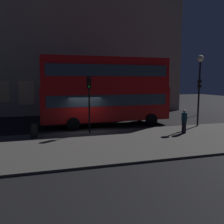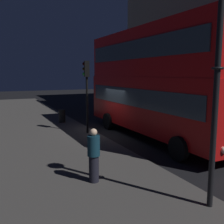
% 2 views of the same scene
% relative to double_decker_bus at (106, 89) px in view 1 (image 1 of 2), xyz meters
% --- Properties ---
extents(ground_plane, '(80.00, 80.00, 0.00)m').
position_rel_double_decker_bus_xyz_m(ground_plane, '(-1.98, -1.46, -3.11)').
color(ground_plane, black).
extents(sidewalk_slab, '(44.00, 7.26, 0.12)m').
position_rel_double_decker_bus_xyz_m(sidewalk_slab, '(-1.98, -6.05, -3.05)').
color(sidewalk_slab, '#423F3D').
rests_on(sidewalk_slab, ground).
extents(building_with_clock, '(15.12, 10.22, 16.72)m').
position_rel_double_decker_bus_xyz_m(building_with_clock, '(-9.05, 12.43, 5.25)').
color(building_with_clock, tan).
rests_on(building_with_clock, ground).
extents(building_plain_facade, '(17.08, 8.58, 19.81)m').
position_rel_double_decker_bus_xyz_m(building_plain_facade, '(3.20, 11.76, 6.79)').
color(building_plain_facade, tan).
rests_on(building_plain_facade, ground).
extents(double_decker_bus, '(10.80, 2.88, 5.63)m').
position_rel_double_decker_bus_xyz_m(double_decker_bus, '(0.00, 0.00, 0.00)').
color(double_decker_bus, '#B20F0F').
rests_on(double_decker_bus, ground).
extents(traffic_light_near_kerb, '(0.36, 0.39, 3.95)m').
position_rel_double_decker_bus_xyz_m(traffic_light_near_kerb, '(-1.99, -2.97, -0.15)').
color(traffic_light_near_kerb, black).
rests_on(traffic_light_near_kerb, sidewalk_slab).
extents(traffic_light_far_side, '(0.36, 0.39, 3.87)m').
position_rel_double_decker_bus_xyz_m(traffic_light_far_side, '(11.35, 3.15, -0.33)').
color(traffic_light_far_side, black).
rests_on(traffic_light_far_side, ground).
extents(street_lamp, '(0.51, 0.51, 5.62)m').
position_rel_double_decker_bus_xyz_m(street_lamp, '(6.90, -2.93, 1.15)').
color(street_lamp, black).
rests_on(street_lamp, sidewalk_slab).
extents(pedestrian, '(0.38, 0.38, 1.66)m').
position_rel_double_decker_bus_xyz_m(pedestrian, '(4.30, -5.01, -2.15)').
color(pedestrian, black).
rests_on(pedestrian, sidewalk_slab).
extents(litter_bin, '(0.44, 0.44, 0.89)m').
position_rel_double_decker_bus_xyz_m(litter_bin, '(-5.71, -3.44, -2.55)').
color(litter_bin, black).
rests_on(litter_bin, sidewalk_slab).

